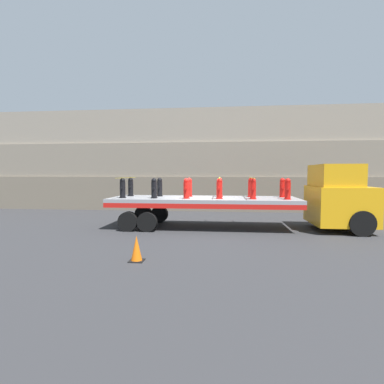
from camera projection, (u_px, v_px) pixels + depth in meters
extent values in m
plane|color=#2D2D30|center=(204.00, 228.00, 13.47)|extent=(120.00, 120.00, 0.00)
cube|color=#706656|center=(211.00, 193.00, 20.60)|extent=(60.00, 3.00, 2.22)
cube|color=gray|center=(211.00, 160.00, 20.61)|extent=(60.00, 3.00, 2.22)
cube|color=gray|center=(211.00, 128.00, 20.63)|extent=(60.00, 3.00, 2.22)
cube|color=orange|center=(339.00, 205.00, 12.77)|extent=(2.31, 2.55, 1.60)
cube|color=orange|center=(335.00, 176.00, 12.72)|extent=(1.62, 2.35, 0.93)
cube|color=black|center=(355.00, 198.00, 12.69)|extent=(0.92, 2.25, 0.90)
cylinder|color=black|center=(362.00, 223.00, 11.56)|extent=(1.00, 0.28, 1.00)
cylinder|color=black|center=(338.00, 215.00, 13.97)|extent=(1.00, 0.28, 1.00)
cube|color=gray|center=(204.00, 199.00, 13.39)|extent=(8.28, 2.59, 0.15)
cube|color=red|center=(201.00, 206.00, 12.16)|extent=(8.28, 0.08, 0.20)
cube|color=red|center=(205.00, 201.00, 14.64)|extent=(8.28, 0.08, 0.20)
cylinder|color=black|center=(147.00, 222.00, 12.50)|extent=(0.83, 0.30, 0.83)
cylinder|color=black|center=(160.00, 214.00, 14.87)|extent=(0.83, 0.30, 0.83)
cylinder|color=black|center=(128.00, 221.00, 12.59)|extent=(0.83, 0.30, 0.83)
cylinder|color=black|center=(143.00, 214.00, 14.96)|extent=(0.83, 0.30, 0.83)
cylinder|color=black|center=(123.00, 198.00, 13.20)|extent=(0.30, 0.30, 0.03)
cylinder|color=black|center=(123.00, 190.00, 13.18)|extent=(0.24, 0.24, 0.71)
sphere|color=black|center=(123.00, 181.00, 13.15)|extent=(0.23, 0.23, 0.23)
cylinder|color=black|center=(121.00, 188.00, 12.99)|extent=(0.11, 0.12, 0.11)
cylinder|color=black|center=(124.00, 188.00, 13.35)|extent=(0.11, 0.12, 0.11)
cylinder|color=black|center=(131.00, 196.00, 14.33)|extent=(0.30, 0.30, 0.03)
cylinder|color=black|center=(131.00, 189.00, 14.31)|extent=(0.24, 0.24, 0.71)
sphere|color=black|center=(131.00, 180.00, 14.28)|extent=(0.23, 0.23, 0.23)
cylinder|color=black|center=(129.00, 187.00, 14.12)|extent=(0.11, 0.12, 0.11)
cylinder|color=black|center=(132.00, 187.00, 14.48)|extent=(0.11, 0.12, 0.11)
cylinder|color=black|center=(154.00, 198.00, 13.05)|extent=(0.30, 0.30, 0.03)
cylinder|color=black|center=(154.00, 190.00, 13.03)|extent=(0.24, 0.24, 0.71)
sphere|color=black|center=(154.00, 181.00, 13.00)|extent=(0.23, 0.23, 0.23)
cylinder|color=black|center=(153.00, 188.00, 12.84)|extent=(0.11, 0.12, 0.11)
cylinder|color=black|center=(155.00, 188.00, 13.20)|extent=(0.11, 0.12, 0.11)
cylinder|color=black|center=(160.00, 196.00, 14.18)|extent=(0.30, 0.30, 0.03)
cylinder|color=black|center=(160.00, 189.00, 14.15)|extent=(0.24, 0.24, 0.71)
sphere|color=black|center=(160.00, 180.00, 14.13)|extent=(0.23, 0.23, 0.23)
cylinder|color=black|center=(159.00, 187.00, 13.97)|extent=(0.11, 0.12, 0.11)
cylinder|color=black|center=(160.00, 187.00, 14.33)|extent=(0.11, 0.12, 0.11)
cylinder|color=red|center=(186.00, 198.00, 12.89)|extent=(0.30, 0.30, 0.03)
cylinder|color=red|center=(186.00, 190.00, 12.87)|extent=(0.24, 0.24, 0.71)
sphere|color=red|center=(186.00, 181.00, 12.85)|extent=(0.23, 0.23, 0.23)
cylinder|color=red|center=(186.00, 188.00, 12.69)|extent=(0.11, 0.12, 0.11)
cylinder|color=red|center=(187.00, 188.00, 13.05)|extent=(0.11, 0.12, 0.11)
cylinder|color=red|center=(189.00, 196.00, 14.02)|extent=(0.30, 0.30, 0.03)
cylinder|color=red|center=(189.00, 189.00, 14.00)|extent=(0.24, 0.24, 0.71)
sphere|color=red|center=(189.00, 180.00, 13.98)|extent=(0.23, 0.23, 0.23)
cylinder|color=red|center=(189.00, 187.00, 13.82)|extent=(0.11, 0.12, 0.11)
cylinder|color=red|center=(190.00, 187.00, 14.17)|extent=(0.11, 0.12, 0.11)
cylinder|color=red|center=(219.00, 198.00, 12.74)|extent=(0.30, 0.30, 0.03)
cylinder|color=red|center=(219.00, 190.00, 12.72)|extent=(0.24, 0.24, 0.71)
sphere|color=red|center=(219.00, 181.00, 12.70)|extent=(0.23, 0.23, 0.23)
cylinder|color=red|center=(219.00, 189.00, 12.54)|extent=(0.11, 0.12, 0.11)
cylinder|color=red|center=(219.00, 188.00, 12.89)|extent=(0.11, 0.12, 0.11)
cylinder|color=red|center=(220.00, 196.00, 13.87)|extent=(0.30, 0.30, 0.03)
cylinder|color=red|center=(220.00, 189.00, 13.85)|extent=(0.24, 0.24, 0.71)
sphere|color=red|center=(220.00, 180.00, 13.83)|extent=(0.23, 0.23, 0.23)
cylinder|color=red|center=(220.00, 187.00, 13.67)|extent=(0.11, 0.12, 0.11)
cylinder|color=red|center=(220.00, 187.00, 14.02)|extent=(0.11, 0.12, 0.11)
cylinder|color=red|center=(253.00, 199.00, 12.59)|extent=(0.30, 0.30, 0.03)
cylinder|color=red|center=(253.00, 191.00, 12.57)|extent=(0.24, 0.24, 0.71)
sphere|color=red|center=(253.00, 181.00, 12.54)|extent=(0.23, 0.23, 0.23)
cylinder|color=red|center=(253.00, 189.00, 12.39)|extent=(0.11, 0.12, 0.11)
cylinder|color=red|center=(253.00, 188.00, 12.74)|extent=(0.11, 0.12, 0.11)
cylinder|color=red|center=(251.00, 197.00, 13.72)|extent=(0.30, 0.30, 0.03)
cylinder|color=red|center=(251.00, 189.00, 13.70)|extent=(0.24, 0.24, 0.71)
sphere|color=red|center=(251.00, 180.00, 13.67)|extent=(0.23, 0.23, 0.23)
cylinder|color=red|center=(251.00, 188.00, 13.51)|extent=(0.11, 0.12, 0.11)
cylinder|color=red|center=(250.00, 187.00, 13.87)|extent=(0.11, 0.12, 0.11)
cylinder|color=red|center=(287.00, 199.00, 12.44)|extent=(0.30, 0.30, 0.03)
cylinder|color=red|center=(288.00, 191.00, 12.42)|extent=(0.24, 0.24, 0.71)
sphere|color=red|center=(288.00, 181.00, 12.39)|extent=(0.23, 0.23, 0.23)
cylinder|color=red|center=(289.00, 189.00, 12.23)|extent=(0.11, 0.12, 0.11)
cylinder|color=red|center=(287.00, 189.00, 12.59)|extent=(0.11, 0.12, 0.11)
cylinder|color=red|center=(282.00, 197.00, 13.57)|extent=(0.30, 0.30, 0.03)
cylinder|color=red|center=(282.00, 189.00, 13.55)|extent=(0.24, 0.24, 0.71)
sphere|color=red|center=(283.00, 180.00, 13.52)|extent=(0.23, 0.23, 0.23)
cylinder|color=red|center=(283.00, 188.00, 13.36)|extent=(0.11, 0.12, 0.11)
cylinder|color=red|center=(282.00, 187.00, 13.72)|extent=(0.11, 0.12, 0.11)
cube|color=yellow|center=(127.00, 178.00, 13.71)|extent=(0.05, 2.79, 0.01)
cube|color=yellow|center=(220.00, 178.00, 13.25)|extent=(0.05, 2.79, 0.01)
cube|color=yellow|center=(252.00, 178.00, 13.10)|extent=(0.05, 2.79, 0.01)
cube|color=black|center=(137.00, 261.00, 8.30)|extent=(0.40, 0.40, 0.03)
cone|color=orange|center=(137.00, 248.00, 8.28)|extent=(0.31, 0.31, 0.68)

